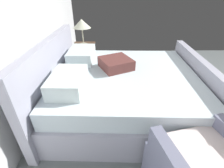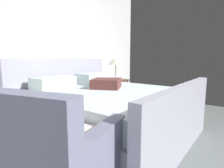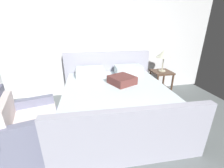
% 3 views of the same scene
% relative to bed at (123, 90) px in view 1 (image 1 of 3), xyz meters
% --- Properties ---
extents(ground_plane, '(4.89, 5.53, 0.02)m').
position_rel_bed_xyz_m(ground_plane, '(0.15, -1.60, -0.35)').
color(ground_plane, slate).
extents(wall_back, '(5.01, 0.12, 2.75)m').
position_rel_bed_xyz_m(wall_back, '(0.15, 1.22, 1.03)').
color(wall_back, silver).
rests_on(wall_back, ground).
extents(bed, '(2.01, 2.18, 1.05)m').
position_rel_bed_xyz_m(bed, '(0.00, 0.00, 0.00)').
color(bed, '#A5A4B5').
rests_on(bed, ground).
extents(nightstand_right, '(0.44, 0.44, 0.60)m').
position_rel_bed_xyz_m(nightstand_right, '(1.28, 0.72, 0.06)').
color(nightstand_right, '#4E3627').
rests_on(nightstand_right, ground).
extents(table_lamp_right, '(0.34, 0.34, 0.49)m').
position_rel_bed_xyz_m(table_lamp_right, '(1.28, 0.72, 0.66)').
color(table_lamp_right, '#B7B293').
rests_on(table_lamp_right, nightstand_right).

